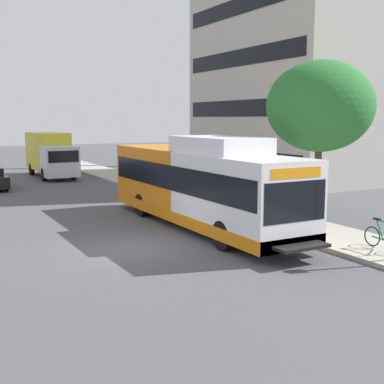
{
  "coord_description": "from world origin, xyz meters",
  "views": [
    {
      "loc": [
        -6.14,
        -15.51,
        4.33
      ],
      "look_at": [
        2.89,
        0.9,
        1.6
      ],
      "focal_mm": 47.55,
      "sensor_mm": 36.0,
      "label": 1
    }
  ],
  "objects": [
    {
      "name": "box_truck_background",
      "position": [
        2.77,
        22.33,
        1.74
      ],
      "size": [
        2.32,
        7.01,
        3.25
      ],
      "color": "silver",
      "rests_on": "ground"
    },
    {
      "name": "lattice_comm_tower",
      "position": [
        18.21,
        25.44,
        9.3
      ],
      "size": [
        1.1,
        1.1,
        28.03
      ],
      "color": "#B7B7BC",
      "rests_on": "ground"
    },
    {
      "name": "sidewalk_curb",
      "position": [
        7.0,
        6.0,
        0.07
      ],
      "size": [
        3.0,
        56.0,
        0.14
      ],
      "primitive_type": "cube",
      "color": "#A8A399",
      "rests_on": "ground"
    },
    {
      "name": "transit_bus",
      "position": [
        3.78,
        1.82,
        1.7
      ],
      "size": [
        2.58,
        12.25,
        3.65
      ],
      "color": "white",
      "rests_on": "ground"
    },
    {
      "name": "street_tree_near_stop",
      "position": [
        8.13,
        -0.1,
        4.78
      ],
      "size": [
        4.25,
        4.25,
        6.46
      ],
      "color": "#4C3823",
      "rests_on": "sidewalk_curb"
    },
    {
      "name": "ground_plane",
      "position": [
        0.0,
        8.0,
        0.0
      ],
      "size": [
        120.0,
        120.0,
        0.0
      ],
      "primitive_type": "plane",
      "color": "#4C4C51"
    }
  ]
}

